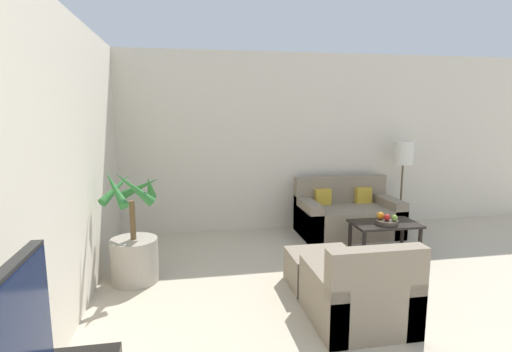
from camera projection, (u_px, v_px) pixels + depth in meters
name	position (u px, v px, depth m)	size (l,w,h in m)	color
wall_back	(330.00, 142.00, 6.30)	(8.06, 0.06, 2.70)	beige
wall_left	(22.00, 193.00, 2.41)	(0.06, 8.34, 2.70)	beige
potted_palm	(134.00, 248.00, 4.30)	(0.65, 0.64, 1.26)	#ADA393
sofa_loveseat	(347.00, 216.00, 5.98)	(1.45, 0.84, 0.83)	gray
floor_lamp	(403.00, 157.00, 6.16)	(0.29, 0.29, 1.37)	brown
coffee_table	(385.00, 227.00, 5.13)	(0.85, 0.51, 0.42)	black
fruit_bowl	(387.00, 222.00, 5.04)	(0.28, 0.28, 0.06)	#42382D
apple_red	(387.00, 217.00, 5.00)	(0.08, 0.08, 0.08)	red
apple_green	(394.00, 218.00, 4.99)	(0.08, 0.08, 0.08)	olive
orange_fruit	(380.00, 216.00, 5.08)	(0.09, 0.09, 0.09)	orange
armchair	(359.00, 295.00, 3.46)	(0.81, 0.82, 0.79)	gray
ottoman	(321.00, 269.00, 4.23)	(0.68, 0.54, 0.37)	gray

